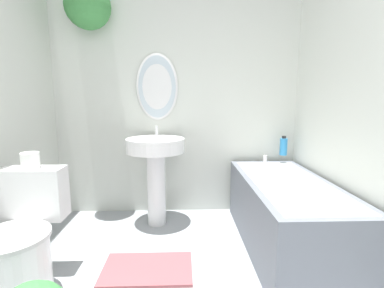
{
  "coord_description": "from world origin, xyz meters",
  "views": [
    {
      "loc": [
        0.05,
        -0.19,
        1.15
      ],
      "look_at": [
        0.11,
        1.6,
        0.86
      ],
      "focal_mm": 26.0,
      "sensor_mm": 36.0,
      "label": 1
    }
  ],
  "objects": [
    {
      "name": "wall_back",
      "position": [
        -0.13,
        2.59,
        1.32
      ],
      "size": [
        2.5,
        0.4,
        2.4
      ],
      "color": "silver",
      "rests_on": "ground_plane"
    },
    {
      "name": "bath_mat",
      "position": [
        -0.19,
        1.55,
        0.01
      ],
      "size": [
        0.6,
        0.38,
        0.02
      ],
      "color": "#934C51",
      "rests_on": "ground_plane"
    },
    {
      "name": "shampoo_bottle",
      "position": [
        1.04,
        2.45,
        0.7
      ],
      "size": [
        0.07,
        0.07,
        0.19
      ],
      "color": "#2D84C6",
      "rests_on": "bathtub"
    },
    {
      "name": "bathtub",
      "position": [
        0.85,
        1.84,
        0.28
      ],
      "size": [
        0.63,
        1.4,
        0.61
      ],
      "color": "slate",
      "rests_on": "ground_plane"
    },
    {
      "name": "pedestal_sink",
      "position": [
        -0.19,
        2.28,
        0.6
      ],
      "size": [
        0.52,
        0.52,
        0.9
      ],
      "color": "white",
      "rests_on": "ground_plane"
    },
    {
      "name": "toilet",
      "position": [
        -0.92,
        1.36,
        0.29
      ],
      "size": [
        0.43,
        0.58,
        0.72
      ],
      "color": "white",
      "rests_on": "ground_plane"
    },
    {
      "name": "toilet_paper_roll",
      "position": [
        -0.92,
        1.57,
        0.77
      ],
      "size": [
        0.11,
        0.11,
        0.1
      ],
      "color": "white",
      "rests_on": "toilet"
    }
  ]
}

